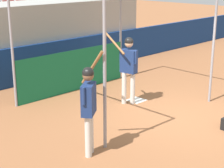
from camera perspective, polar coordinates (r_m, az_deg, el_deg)
name	(u,v)px	position (r m, az deg, el deg)	size (l,w,h in m)	color
ground_plane	(181,118)	(9.63, 10.52, -5.11)	(60.00, 60.00, 0.00)	#935B38
outfield_wall	(53,60)	(13.08, -8.95, 3.69)	(24.00, 0.12, 1.26)	navy
bleacher_section	(32,37)	(13.98, -12.15, 7.03)	(8.70, 2.40, 2.54)	#9E9E99
batting_cage	(87,53)	(10.92, -3.87, 4.67)	(4.17, 3.58, 3.10)	gray
home_plate	(136,100)	(10.74, 3.74, -2.48)	(0.44, 0.44, 0.02)	white
player_batter	(128,64)	(10.17, 2.50, 3.11)	(0.51, 0.85, 1.99)	silver
player_waiting	(89,102)	(7.28, -3.57, -2.82)	(0.64, 0.70, 2.09)	silver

